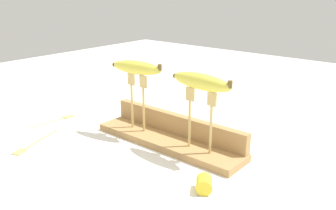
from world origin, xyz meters
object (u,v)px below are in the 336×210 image
banana_raised_left (137,67)px  fork_fallen_far (32,144)px  fork_stand_left (137,97)px  banana_raised_right (201,82)px  fork_stand_right (200,114)px  banana_chunk_near (204,184)px  fork_fallen_near (59,119)px

banana_raised_left → fork_fallen_far: bearing=-126.2°
fork_stand_left → banana_raised_left: bearing=-169.6°
banana_raised_right → fork_stand_right: bearing=-3.7°
banana_raised_right → banana_chunk_near: bearing=-51.1°
fork_stand_left → fork_stand_right: bearing=0.0°
fork_stand_left → banana_raised_right: 0.24m
fork_fallen_far → banana_chunk_near: banana_chunk_near is taller
fork_stand_left → fork_stand_right: size_ratio=1.03×
fork_stand_left → banana_raised_right: size_ratio=0.92×
fork_fallen_near → fork_stand_left: bearing=15.3°
banana_raised_left → fork_fallen_near: bearing=-164.7°
fork_stand_left → banana_raised_left: 0.09m
fork_stand_left → banana_chunk_near: size_ratio=3.08×
fork_fallen_far → banana_raised_left: bearing=53.8°
fork_stand_right → fork_fallen_far: bearing=-148.5°
banana_raised_left → fork_fallen_far: banana_raised_left is taller
banana_raised_right → banana_raised_left: bearing=-180.0°
banana_raised_left → banana_chunk_near: banana_raised_left is taller
banana_raised_left → fork_fallen_near: size_ratio=1.08×
fork_stand_right → banana_chunk_near: fork_stand_right is taller
fork_stand_left → fork_fallen_near: (-0.30, -0.08, -0.12)m
banana_raised_right → fork_fallen_near: banana_raised_right is taller
banana_raised_left → fork_fallen_far: size_ratio=0.94×
fork_stand_right → banana_raised_right: bearing=176.3°
fork_fallen_near → banana_chunk_near: banana_chunk_near is taller
fork_stand_left → banana_chunk_near: 0.38m
banana_raised_left → fork_fallen_near: banana_raised_left is taller
fork_stand_left → fork_fallen_far: size_ratio=0.94×
fork_stand_left → banana_raised_left: (-0.00, -0.00, 0.09)m
fork_stand_right → fork_fallen_near: (-0.53, -0.08, -0.12)m
fork_fallen_far → banana_chunk_near: (0.52, 0.12, 0.01)m
banana_raised_left → banana_raised_right: 0.23m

